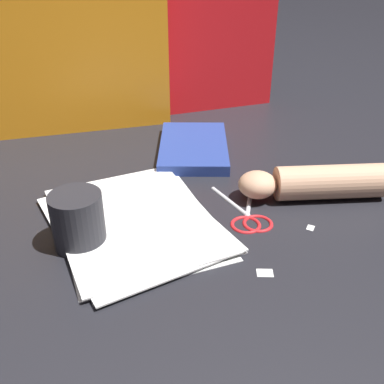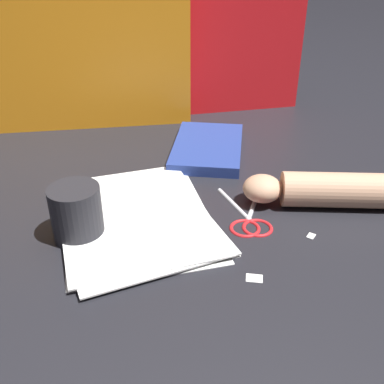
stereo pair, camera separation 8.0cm
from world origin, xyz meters
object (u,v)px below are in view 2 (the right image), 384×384
(book_closed, at_px, (208,147))
(mug, at_px, (77,213))
(paper_stack, at_px, (135,218))
(hand_forearm, at_px, (322,190))
(scissors, at_px, (249,218))

(book_closed, xyz_separation_m, mug, (-0.33, -0.26, 0.04))
(paper_stack, xyz_separation_m, book_closed, (0.23, 0.24, 0.01))
(paper_stack, bearing_deg, hand_forearm, -9.09)
(paper_stack, relative_size, hand_forearm, 1.23)
(mug, bearing_deg, hand_forearm, -4.79)
(mug, bearing_deg, book_closed, 37.85)
(hand_forearm, bearing_deg, scissors, -177.10)
(hand_forearm, bearing_deg, book_closed, 113.51)
(scissors, distance_m, mug, 0.31)
(paper_stack, xyz_separation_m, mug, (-0.10, -0.02, 0.04))
(scissors, height_order, hand_forearm, hand_forearm)
(book_closed, xyz_separation_m, scissors, (-0.03, -0.30, -0.01))
(scissors, relative_size, hand_forearm, 0.62)
(scissors, distance_m, hand_forearm, 0.16)
(paper_stack, height_order, book_closed, book_closed)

